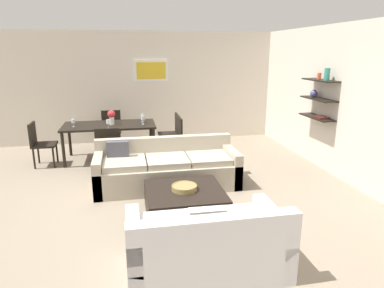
# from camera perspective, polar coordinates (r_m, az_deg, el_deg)

# --- Properties ---
(ground_plane) EXTENTS (18.00, 18.00, 0.00)m
(ground_plane) POSITION_cam_1_polar(r_m,az_deg,el_deg) (5.63, -2.76, -8.07)
(ground_plane) COLOR gray
(back_wall_unit) EXTENTS (8.40, 0.09, 2.70)m
(back_wall_unit) POSITION_cam_1_polar(r_m,az_deg,el_deg) (8.76, -4.30, 9.45)
(back_wall_unit) COLOR silver
(back_wall_unit) RESTS_ON ground
(right_wall_shelf_unit) EXTENTS (0.34, 8.20, 2.70)m
(right_wall_shelf_unit) POSITION_cam_1_polar(r_m,az_deg,el_deg) (6.90, 22.21, 6.81)
(right_wall_shelf_unit) COLOR silver
(right_wall_shelf_unit) RESTS_ON ground
(sofa_beige) EXTENTS (2.37, 0.90, 0.78)m
(sofa_beige) POSITION_cam_1_polar(r_m,az_deg,el_deg) (5.82, -4.28, -4.21)
(sofa_beige) COLOR #B2A893
(sofa_beige) RESTS_ON ground
(loveseat_white) EXTENTS (1.61, 0.90, 0.78)m
(loveseat_white) POSITION_cam_1_polar(r_m,az_deg,el_deg) (3.67, 2.46, -16.50)
(loveseat_white) COLOR white
(loveseat_white) RESTS_ON ground
(coffee_table) EXTENTS (1.06, 1.02, 0.38)m
(coffee_table) POSITION_cam_1_polar(r_m,az_deg,el_deg) (4.83, -1.21, -9.70)
(coffee_table) COLOR black
(coffee_table) RESTS_ON ground
(decorative_bowl) EXTENTS (0.35, 0.35, 0.07)m
(decorative_bowl) POSITION_cam_1_polar(r_m,az_deg,el_deg) (4.73, -1.28, -7.21)
(decorative_bowl) COLOR #99844C
(decorative_bowl) RESTS_ON coffee_table
(dining_table) EXTENTS (1.88, 0.95, 0.75)m
(dining_table) POSITION_cam_1_polar(r_m,az_deg,el_deg) (7.36, -13.58, 2.69)
(dining_table) COLOR black
(dining_table) RESTS_ON ground
(dining_chair_foot) EXTENTS (0.44, 0.44, 0.88)m
(dining_chair_foot) POSITION_cam_1_polar(r_m,az_deg,el_deg) (6.55, -13.77, -0.46)
(dining_chair_foot) COLOR black
(dining_chair_foot) RESTS_ON ground
(dining_chair_head) EXTENTS (0.44, 0.44, 0.88)m
(dining_chair_head) POSITION_cam_1_polar(r_m,az_deg,el_deg) (8.26, -13.27, 2.78)
(dining_chair_head) COLOR black
(dining_chair_head) RESTS_ON ground
(dining_chair_right_far) EXTENTS (0.44, 0.44, 0.88)m
(dining_chair_right_far) POSITION_cam_1_polar(r_m,az_deg,el_deg) (7.67, -3.32, 2.21)
(dining_chair_right_far) COLOR black
(dining_chair_right_far) RESTS_ON ground
(dining_chair_right_near) EXTENTS (0.44, 0.44, 0.88)m
(dining_chair_right_near) POSITION_cam_1_polar(r_m,az_deg,el_deg) (7.25, -2.86, 1.47)
(dining_chair_right_near) COLOR black
(dining_chair_right_near) RESTS_ON ground
(dining_chair_left_near) EXTENTS (0.44, 0.44, 0.88)m
(dining_chair_left_near) POSITION_cam_1_polar(r_m,az_deg,el_deg) (7.39, -24.04, 0.40)
(dining_chair_left_near) COLOR black
(dining_chair_left_near) RESTS_ON ground
(wine_glass_left_near) EXTENTS (0.07, 0.07, 0.16)m
(wine_glass_left_near) POSITION_cam_1_polar(r_m,az_deg,el_deg) (7.28, -19.16, 3.58)
(wine_glass_left_near) COLOR silver
(wine_glass_left_near) RESTS_ON dining_table
(wine_glass_right_near) EXTENTS (0.08, 0.08, 0.18)m
(wine_glass_right_near) POSITION_cam_1_polar(r_m,az_deg,el_deg) (7.21, -8.18, 4.29)
(wine_glass_right_near) COLOR silver
(wine_glass_right_near) RESTS_ON dining_table
(wine_glass_foot) EXTENTS (0.07, 0.07, 0.18)m
(wine_glass_foot) POSITION_cam_1_polar(r_m,az_deg,el_deg) (6.92, -13.81, 3.56)
(wine_glass_foot) COLOR silver
(wine_glass_foot) RESTS_ON dining_table
(wine_glass_right_far) EXTENTS (0.06, 0.06, 0.17)m
(wine_glass_right_far) POSITION_cam_1_polar(r_m,az_deg,el_deg) (7.44, -8.28, 4.57)
(wine_glass_right_far) COLOR silver
(wine_glass_right_far) RESTS_ON dining_table
(wine_glass_head) EXTENTS (0.07, 0.07, 0.18)m
(wine_glass_head) POSITION_cam_1_polar(r_m,az_deg,el_deg) (7.73, -13.55, 4.77)
(wine_glass_head) COLOR silver
(wine_glass_head) RESTS_ON dining_table
(centerpiece_vase) EXTENTS (0.16, 0.16, 0.30)m
(centerpiece_vase) POSITION_cam_1_polar(r_m,az_deg,el_deg) (7.28, -13.25, 4.56)
(centerpiece_vase) COLOR silver
(centerpiece_vase) RESTS_ON dining_table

